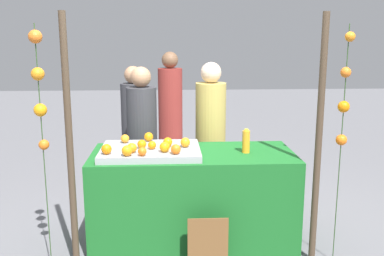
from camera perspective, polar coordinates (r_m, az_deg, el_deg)
The scene contains 25 objects.
ground_plane at distance 4.32m, azimuth 0.11°, elevation -14.40°, with size 24.00×24.00×0.00m, color slate.
stall_counter at distance 4.14m, azimuth 0.11°, elevation -9.02°, with size 1.86×0.82×0.87m, color #196023.
orange_tray at distance 3.96m, azimuth -5.46°, elevation -3.03°, with size 0.89×0.65×0.06m, color #9EA0A5.
orange_0 at distance 3.69m, azimuth -6.54°, elevation -3.09°, with size 0.07×0.07×0.07m, color orange.
orange_1 at distance 4.16m, azimuth -8.77°, elevation -1.39°, with size 0.08×0.08×0.08m, color orange.
orange_2 at distance 4.20m, azimuth -5.70°, elevation -1.16°, with size 0.09×0.09×0.09m, color orange.
orange_3 at distance 3.90m, azimuth -5.26°, elevation -2.24°, with size 0.07×0.07×0.07m, color orange.
orange_4 at distance 3.79m, azimuth -3.60°, elevation -2.50°, with size 0.09×0.09×0.09m, color orange.
orange_5 at distance 3.79m, azimuth -11.14°, elevation -2.73°, with size 0.09×0.09×0.09m, color orange.
orange_6 at distance 3.95m, azimuth -0.89°, elevation -1.90°, with size 0.09×0.09×0.09m, color orange.
orange_7 at distance 3.80m, azimuth -7.88°, elevation -2.60°, with size 0.09×0.09×0.09m, color orange.
orange_8 at distance 3.70m, azimuth -8.51°, elevation -2.96°, with size 0.09×0.09×0.09m, color orange.
orange_9 at distance 3.98m, azimuth -3.20°, elevation -1.86°, with size 0.09×0.09×0.09m, color orange.
orange_10 at distance 3.72m, azimuth -2.14°, elevation -2.79°, with size 0.09×0.09×0.09m, color orange.
orange_11 at distance 3.93m, azimuth -6.60°, elevation -2.12°, with size 0.08×0.08×0.08m, color orange.
juice_bottle at distance 4.01m, azimuth 7.10°, elevation -1.76°, with size 0.07×0.07×0.22m.
chalkboard_sign at distance 3.72m, azimuth 2.08°, elevation -15.05°, with size 0.34×0.03×0.47m.
vendor_left at distance 4.74m, azimuth -6.52°, elevation -2.39°, with size 0.32×0.32×1.61m.
vendor_right at distance 4.80m, azimuth 2.43°, elevation -1.92°, with size 0.33×0.33×1.65m.
crowd_person_0 at distance 5.43m, azimuth -7.54°, elevation -0.78°, with size 0.31×0.31×1.57m.
crowd_person_1 at distance 6.22m, azimuth -2.84°, elevation 1.53°, with size 0.34×0.34×1.71m.
canopy_post_left at distance 3.61m, azimuth -15.72°, elevation -2.34°, with size 0.06×0.06×2.10m, color #473828.
canopy_post_right at distance 3.73m, azimuth 16.24°, elevation -1.91°, with size 0.06×0.06×2.10m, color #473828.
garland_strand_left at distance 3.52m, azimuth -19.43°, elevation 5.13°, with size 0.10×0.10×2.01m.
garland_strand_right at distance 3.70m, azimuth 19.34°, elevation 3.68°, with size 0.10×0.10×2.01m.
Camera 1 is at (-0.22, -3.86, 1.91)m, focal length 40.71 mm.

